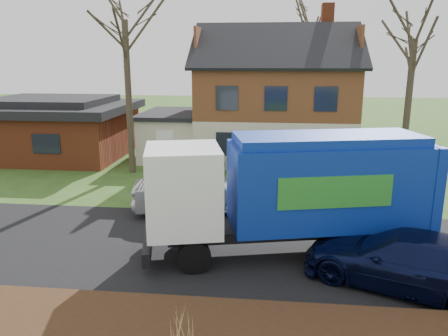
# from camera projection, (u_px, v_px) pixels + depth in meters

# --- Properties ---
(ground) EXTENTS (120.00, 120.00, 0.00)m
(ground) POSITION_uv_depth(u_px,v_px,m) (214.00, 248.00, 14.37)
(ground) COLOR #2F4B19
(ground) RESTS_ON ground
(road) EXTENTS (80.00, 7.00, 0.02)m
(road) POSITION_uv_depth(u_px,v_px,m) (214.00, 247.00, 14.37)
(road) COLOR black
(road) RESTS_ON ground
(main_house) EXTENTS (12.95, 8.95, 9.26)m
(main_house) POSITION_uv_depth(u_px,v_px,m) (267.00, 93.00, 26.65)
(main_house) COLOR beige
(main_house) RESTS_ON ground
(ranch_house) EXTENTS (9.80, 8.20, 3.70)m
(ranch_house) POSITION_uv_depth(u_px,v_px,m) (53.00, 127.00, 27.70)
(ranch_house) COLOR brown
(ranch_house) RESTS_ON ground
(garbage_truck) EXTENTS (9.21, 4.35, 3.82)m
(garbage_truck) POSITION_uv_depth(u_px,v_px,m) (296.00, 187.00, 13.51)
(garbage_truck) COLOR black
(garbage_truck) RESTS_ON ground
(silver_sedan) EXTENTS (5.32, 2.70, 1.67)m
(silver_sedan) POSITION_uv_depth(u_px,v_px,m) (197.00, 192.00, 17.52)
(silver_sedan) COLOR #9A9CA1
(silver_sedan) RESTS_ON ground
(navy_wagon) EXTENTS (5.84, 4.26, 1.57)m
(navy_wagon) POSITION_uv_depth(u_px,v_px,m) (405.00, 260.00, 11.74)
(navy_wagon) COLOR black
(navy_wagon) RESTS_ON ground
(tree_front_east) EXTENTS (3.58, 3.58, 9.93)m
(tree_front_east) POSITION_uv_depth(u_px,v_px,m) (417.00, 14.00, 20.16)
(tree_front_east) COLOR #3C3224
(tree_front_east) RESTS_ON ground
(tree_back) EXTENTS (3.76, 3.76, 11.90)m
(tree_back) POSITION_uv_depth(u_px,v_px,m) (309.00, 6.00, 32.84)
(tree_back) COLOR #423627
(tree_back) RESTS_ON ground
(grass_clump_mid) EXTENTS (0.37, 0.30, 1.03)m
(grass_clump_mid) POSITION_uv_depth(u_px,v_px,m) (182.00, 330.00, 8.68)
(grass_clump_mid) COLOR #A17847
(grass_clump_mid) RESTS_ON mulch_verge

